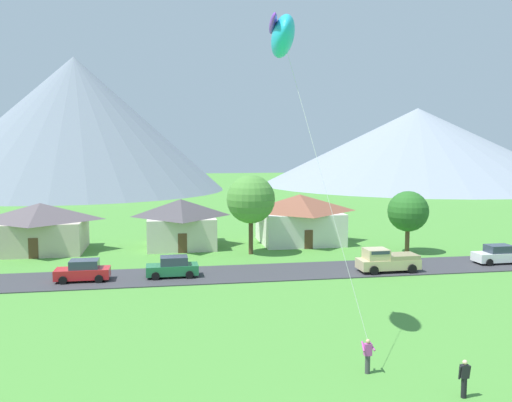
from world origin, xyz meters
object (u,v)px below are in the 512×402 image
(house_left_center, at_px, (181,222))
(tree_near_left, at_px, (251,199))
(house_leftmost, at_px, (41,227))
(tree_left_of_center, at_px, (408,211))
(watcher_person, at_px, (464,378))
(house_right_center, at_px, (300,218))
(pickup_truck_sand_east_side, at_px, (387,260))
(parked_car_red_mid_east, at_px, (83,271))
(parked_car_white_west_end, at_px, (497,255))
(parked_car_green_mid_west, at_px, (173,267))
(kite_flyer_with_kite, at_px, (283,39))

(house_left_center, bearing_deg, tree_near_left, -39.42)
(house_leftmost, height_order, house_left_center, house_left_center)
(tree_left_of_center, height_order, watcher_person, tree_left_of_center)
(house_leftmost, relative_size, house_right_center, 0.99)
(pickup_truck_sand_east_side, bearing_deg, house_right_center, 103.77)
(pickup_truck_sand_east_side, bearing_deg, parked_car_red_mid_east, 177.44)
(house_leftmost, distance_m, tree_left_of_center, 37.19)
(tree_left_of_center, distance_m, parked_car_white_west_end, 9.17)
(parked_car_red_mid_east, relative_size, pickup_truck_sand_east_side, 0.81)
(tree_left_of_center, bearing_deg, watcher_person, -111.31)
(parked_car_white_west_end, distance_m, parked_car_green_mid_west, 29.32)
(tree_left_of_center, bearing_deg, pickup_truck_sand_east_side, -125.92)
(parked_car_red_mid_east, bearing_deg, pickup_truck_sand_east_side, -2.56)
(house_left_center, distance_m, pickup_truck_sand_east_side, 22.74)
(house_right_center, xyz_separation_m, tree_left_of_center, (9.22, -7.60, 1.41))
(house_right_center, relative_size, parked_car_red_mid_east, 2.21)
(pickup_truck_sand_east_side, bearing_deg, parked_car_green_mid_west, 176.04)
(parked_car_red_mid_east, xyz_separation_m, kite_flyer_with_kite, (12.66, -15.46, 15.46))
(parked_car_white_west_end, bearing_deg, parked_car_green_mid_west, -179.84)
(house_left_center, xyz_separation_m, pickup_truck_sand_east_side, (16.83, -15.21, -1.58))
(pickup_truck_sand_east_side, bearing_deg, tree_left_of_center, 54.08)
(house_leftmost, xyz_separation_m, pickup_truck_sand_east_side, (30.98, -14.62, -1.52))
(tree_near_left, distance_m, parked_car_red_mid_east, 17.82)
(tree_left_of_center, height_order, kite_flyer_with_kite, kite_flyer_with_kite)
(parked_car_white_west_end, relative_size, parked_car_green_mid_west, 1.00)
(house_right_center, bearing_deg, parked_car_white_west_end, -42.67)
(tree_left_of_center, bearing_deg, house_left_center, 161.17)
(house_leftmost, bearing_deg, tree_near_left, -13.26)
(house_right_center, bearing_deg, kite_flyer_with_kite, -106.34)
(tree_near_left, bearing_deg, tree_left_of_center, -7.68)
(house_right_center, xyz_separation_m, kite_flyer_with_kite, (-8.66, -29.53, 13.53))
(house_left_center, bearing_deg, tree_left_of_center, -18.83)
(house_left_center, xyz_separation_m, parked_car_green_mid_west, (-1.18, -13.96, -1.77))
(watcher_person, bearing_deg, parked_car_red_mid_east, 128.89)
(parked_car_green_mid_west, xyz_separation_m, pickup_truck_sand_east_side, (18.01, -1.25, 0.19))
(house_right_center, distance_m, parked_car_green_mid_west, 20.06)
(house_right_center, height_order, watcher_person, house_right_center)
(house_leftmost, height_order, parked_car_white_west_end, house_leftmost)
(parked_car_green_mid_west, relative_size, kite_flyer_with_kite, 0.24)
(house_leftmost, relative_size, tree_near_left, 1.16)
(kite_flyer_with_kite, distance_m, watcher_person, 18.46)
(house_left_center, height_order, tree_near_left, tree_near_left)
(kite_flyer_with_kite, bearing_deg, house_leftmost, 122.72)
(house_left_center, bearing_deg, parked_car_green_mid_west, -94.82)
(parked_car_green_mid_west, bearing_deg, tree_left_of_center, 15.11)
(tree_near_left, distance_m, kite_flyer_with_kite, 26.47)
(house_leftmost, relative_size, house_left_center, 1.11)
(house_leftmost, bearing_deg, kite_flyer_with_kite, -57.28)
(house_right_center, height_order, parked_car_white_west_end, house_right_center)
(tree_left_of_center, bearing_deg, house_right_center, 140.50)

